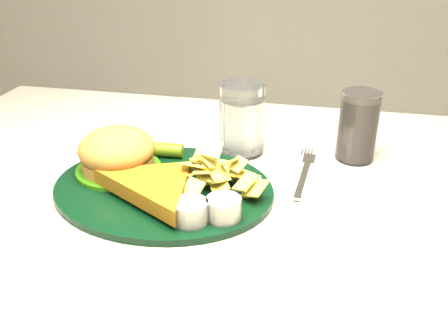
% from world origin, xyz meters
% --- Properties ---
extents(dinner_plate, '(0.38, 0.33, 0.08)m').
position_xyz_m(dinner_plate, '(-0.07, -0.05, 0.79)').
color(dinner_plate, black).
rests_on(dinner_plate, table).
extents(water_glass, '(0.09, 0.09, 0.13)m').
position_xyz_m(water_glass, '(0.03, 0.13, 0.81)').
color(water_glass, white).
rests_on(water_glass, table).
extents(cola_glass, '(0.09, 0.09, 0.13)m').
position_xyz_m(cola_glass, '(0.23, 0.14, 0.81)').
color(cola_glass, black).
rests_on(cola_glass, table).
extents(fork_napkin, '(0.14, 0.17, 0.01)m').
position_xyz_m(fork_napkin, '(0.15, 0.04, 0.76)').
color(fork_napkin, white).
rests_on(fork_napkin, table).
extents(spoon, '(0.09, 0.18, 0.01)m').
position_xyz_m(spoon, '(-0.21, 0.03, 0.76)').
color(spoon, white).
rests_on(spoon, table).
extents(ramekin, '(0.05, 0.05, 0.03)m').
position_xyz_m(ramekin, '(-0.17, 0.08, 0.77)').
color(ramekin, white).
rests_on(ramekin, table).
extents(wrapped_straw, '(0.23, 0.09, 0.01)m').
position_xyz_m(wrapped_straw, '(-0.08, 0.12, 0.75)').
color(wrapped_straw, silver).
rests_on(wrapped_straw, table).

